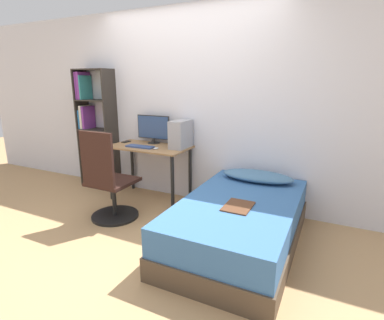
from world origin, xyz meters
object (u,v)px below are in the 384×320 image
Objects in this scene: bookshelf at (92,131)px; pc_tower at (181,134)px; bed at (239,223)px; office_chair at (109,187)px; keyboard at (140,147)px; monitor at (153,128)px.

pc_tower is (1.55, -0.05, 0.07)m from bookshelf.
pc_tower reaches higher than bed.
bed is 5.18× the size of pc_tower.
bookshelf is at bearing 140.12° from office_chair.
office_chair is (1.06, -0.88, -0.45)m from bookshelf.
office_chair is at bearing -120.60° from pc_tower.
pc_tower is at bearing 145.09° from bed.
keyboard is (1.07, -0.26, -0.10)m from bookshelf.
office_chair is 1.54m from bed.
bookshelf is 0.96× the size of bed.
bookshelf is 1.10m from keyboard.
monitor is 0.36m from keyboard.
bookshelf is 3.47× the size of monitor.
keyboard reaches higher than bed.
pc_tower is at bearing -1.84° from bookshelf.
bookshelf is 1.55m from pc_tower.
bookshelf is 1.08m from monitor.
bookshelf is at bearing 166.12° from keyboard.
bed is (1.52, 0.12, -0.17)m from office_chair.
bed is at bearing -28.33° from monitor.
pc_tower reaches higher than keyboard.
monitor is (0.02, 0.93, 0.55)m from office_chair.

